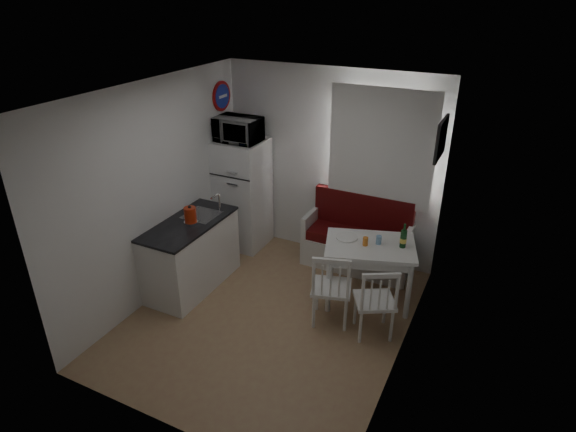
# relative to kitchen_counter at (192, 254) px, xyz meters

# --- Properties ---
(floor) EXTENTS (3.00, 3.50, 0.02)m
(floor) POSITION_rel_kitchen_counter_xyz_m (1.20, -0.16, -0.46)
(floor) COLOR #A27656
(floor) RESTS_ON ground
(ceiling) EXTENTS (3.00, 3.50, 0.02)m
(ceiling) POSITION_rel_kitchen_counter_xyz_m (1.20, -0.16, 2.14)
(ceiling) COLOR white
(ceiling) RESTS_ON wall_back
(wall_back) EXTENTS (3.00, 0.02, 2.60)m
(wall_back) POSITION_rel_kitchen_counter_xyz_m (1.20, 1.59, 0.84)
(wall_back) COLOR white
(wall_back) RESTS_ON floor
(wall_front) EXTENTS (3.00, 0.02, 2.60)m
(wall_front) POSITION_rel_kitchen_counter_xyz_m (1.20, -1.91, 0.84)
(wall_front) COLOR white
(wall_front) RESTS_ON floor
(wall_left) EXTENTS (0.02, 3.50, 2.60)m
(wall_left) POSITION_rel_kitchen_counter_xyz_m (-0.30, -0.16, 0.84)
(wall_left) COLOR white
(wall_left) RESTS_ON floor
(wall_right) EXTENTS (0.02, 3.50, 2.60)m
(wall_right) POSITION_rel_kitchen_counter_xyz_m (2.70, -0.16, 0.84)
(wall_right) COLOR white
(wall_right) RESTS_ON floor
(window) EXTENTS (1.22, 0.06, 1.47)m
(window) POSITION_rel_kitchen_counter_xyz_m (1.90, 1.56, 1.17)
(window) COLOR white
(window) RESTS_ON wall_back
(curtain) EXTENTS (1.35, 0.02, 1.50)m
(curtain) POSITION_rel_kitchen_counter_xyz_m (1.90, 1.49, 1.22)
(curtain) COLOR white
(curtain) RESTS_ON wall_back
(kitchen_counter) EXTENTS (0.62, 1.32, 1.16)m
(kitchen_counter) POSITION_rel_kitchen_counter_xyz_m (0.00, 0.00, 0.00)
(kitchen_counter) COLOR white
(kitchen_counter) RESTS_ON floor
(wall_sign) EXTENTS (0.03, 0.40, 0.40)m
(wall_sign) POSITION_rel_kitchen_counter_xyz_m (-0.27, 1.29, 1.69)
(wall_sign) COLOR navy
(wall_sign) RESTS_ON wall_left
(picture_frame) EXTENTS (0.04, 0.52, 0.42)m
(picture_frame) POSITION_rel_kitchen_counter_xyz_m (2.67, 0.94, 1.59)
(picture_frame) COLOR black
(picture_frame) RESTS_ON wall_right
(bench) EXTENTS (1.42, 0.55, 1.02)m
(bench) POSITION_rel_kitchen_counter_xyz_m (1.73, 1.36, -0.12)
(bench) COLOR white
(bench) RESTS_ON floor
(dining_table) EXTENTS (1.21, 1.01, 0.78)m
(dining_table) POSITION_rel_kitchen_counter_xyz_m (2.09, 0.67, 0.23)
(dining_table) COLOR white
(dining_table) RESTS_ON floor
(chair_left) EXTENTS (0.54, 0.53, 0.50)m
(chair_left) POSITION_rel_kitchen_counter_xyz_m (1.84, 0.00, 0.12)
(chair_left) COLOR white
(chair_left) RESTS_ON floor
(chair_right) EXTENTS (0.56, 0.57, 0.48)m
(chair_right) POSITION_rel_kitchen_counter_xyz_m (2.34, 0.01, 0.09)
(chair_right) COLOR white
(chair_right) RESTS_ON floor
(fridge) EXTENTS (0.64, 0.64, 1.59)m
(fridge) POSITION_rel_kitchen_counter_xyz_m (0.02, 1.24, 0.34)
(fridge) COLOR white
(fridge) RESTS_ON floor
(microwave) EXTENTS (0.60, 0.40, 0.33)m
(microwave) POSITION_rel_kitchen_counter_xyz_m (0.02, 1.19, 1.30)
(microwave) COLOR white
(microwave) RESTS_ON fridge
(kettle) EXTENTS (0.17, 0.17, 0.23)m
(kettle) POSITION_rel_kitchen_counter_xyz_m (0.05, -0.01, 0.56)
(kettle) COLOR #B6280E
(kettle) RESTS_ON kitchen_counter
(wine_bottle) EXTENTS (0.07, 0.07, 0.30)m
(wine_bottle) POSITION_rel_kitchen_counter_xyz_m (2.44, 0.77, 0.47)
(wine_bottle) COLOR #143F19
(wine_bottle) RESTS_ON dining_table
(drinking_glass_orange) EXTENTS (0.06, 0.06, 0.10)m
(drinking_glass_orange) POSITION_rel_kitchen_counter_xyz_m (2.04, 0.62, 0.37)
(drinking_glass_orange) COLOR orange
(drinking_glass_orange) RESTS_ON dining_table
(drinking_glass_blue) EXTENTS (0.06, 0.06, 0.10)m
(drinking_glass_blue) POSITION_rel_kitchen_counter_xyz_m (2.17, 0.72, 0.37)
(drinking_glass_blue) COLOR #7FB0D9
(drinking_glass_blue) RESTS_ON dining_table
(plate) EXTENTS (0.26, 0.26, 0.02)m
(plate) POSITION_rel_kitchen_counter_xyz_m (1.79, 0.69, 0.33)
(plate) COLOR white
(plate) RESTS_ON dining_table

